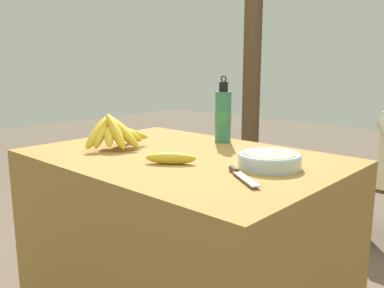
{
  "coord_description": "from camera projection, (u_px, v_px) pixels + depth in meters",
  "views": [
    {
      "loc": [
        1.12,
        -1.15,
        1.11
      ],
      "look_at": [
        0.01,
        0.05,
        0.79
      ],
      "focal_mm": 38.0,
      "sensor_mm": 36.0,
      "label": 1
    }
  ],
  "objects": [
    {
      "name": "wooden_bench",
      "position": [
        362.0,
        187.0,
        2.59
      ],
      "size": [
        1.6,
        0.32,
        0.41
      ],
      "color": "brown",
      "rests_on": "ground_plane"
    },
    {
      "name": "support_post_near",
      "position": [
        252.0,
        65.0,
        3.32
      ],
      "size": [
        0.15,
        0.15,
        2.2
      ],
      "color": "#4C3823",
      "rests_on": "ground_plane"
    },
    {
      "name": "loose_banana_front",
      "position": [
        171.0,
        158.0,
        1.5
      ],
      "size": [
        0.18,
        0.15,
        0.04
      ],
      "rotation": [
        0.0,
        0.0,
        0.65
      ],
      "color": "gold",
      "rests_on": "market_counter"
    },
    {
      "name": "serving_bowl",
      "position": [
        269.0,
        159.0,
        1.44
      ],
      "size": [
        0.22,
        0.22,
        0.05
      ],
      "color": "silver",
      "rests_on": "market_counter"
    },
    {
      "name": "knife",
      "position": [
        239.0,
        174.0,
        1.33
      ],
      "size": [
        0.2,
        0.15,
        0.02
      ],
      "rotation": [
        0.0,
        0.0,
        -0.59
      ],
      "color": "#BCBCC1",
      "rests_on": "market_counter"
    },
    {
      "name": "market_counter",
      "position": [
        182.0,
        241.0,
        1.72
      ],
      "size": [
        1.25,
        0.87,
        0.75
      ],
      "color": "olive",
      "rests_on": "ground_plane"
    },
    {
      "name": "banana_bunch_ripe",
      "position": [
        115.0,
        131.0,
        1.76
      ],
      "size": [
        0.22,
        0.34,
        0.16
      ],
      "color": "#4C381E",
      "rests_on": "market_counter"
    },
    {
      "name": "water_bottle",
      "position": [
        223.0,
        116.0,
        1.9
      ],
      "size": [
        0.08,
        0.08,
        0.31
      ],
      "color": "#337556",
      "rests_on": "market_counter"
    },
    {
      "name": "banana_bunch_green",
      "position": [
        304.0,
        158.0,
        2.83
      ],
      "size": [
        0.19,
        0.3,
        0.12
      ],
      "color": "#4C381E",
      "rests_on": "wooden_bench"
    }
  ]
}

